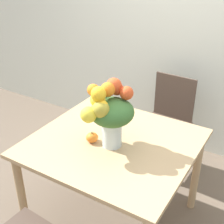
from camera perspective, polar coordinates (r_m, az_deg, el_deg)
name	(u,v)px	position (r m, az deg, el deg)	size (l,w,h in m)	color
ground_plane	(113,218)	(2.67, 0.21, -18.84)	(12.00, 12.00, 0.00)	brown
wall_back	(188,19)	(3.12, 13.76, 16.24)	(8.00, 0.06, 2.70)	silver
dining_table	(113,153)	(2.24, 0.24, -7.52)	(1.11, 1.04, 0.75)	tan
flower_vase	(109,111)	(2.02, -0.49, 0.13)	(0.35, 0.35, 0.46)	silver
pumpkin	(92,137)	(2.17, -3.66, -4.66)	(0.09, 0.09, 0.08)	orange
dining_chair_near_window	(167,122)	(3.02, 9.97, -1.75)	(0.44, 0.44, 0.90)	#47382D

